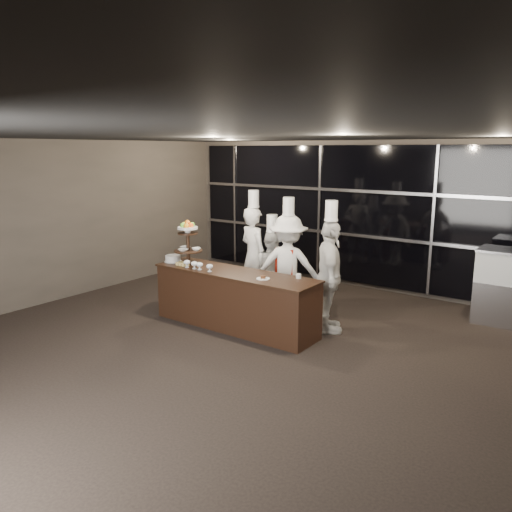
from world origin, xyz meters
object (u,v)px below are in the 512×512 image
Objects in this scene: display_stand at (188,239)px; layer_cake at (173,259)px; buffet_counter at (235,299)px; chef_b at (272,269)px; chef_a at (254,255)px; chef_d at (329,276)px; chef_c at (288,266)px.

layer_cake is (-0.32, -0.05, -0.37)m from display_stand.
chef_b is at bearing 94.50° from buffet_counter.
chef_d is (1.79, -0.46, -0.03)m from chef_a.
chef_d reaches higher than layer_cake.
display_stand is 0.36× the size of chef_c.
chef_c is (0.38, 0.96, 0.42)m from buffet_counter.
chef_a is (0.83, 1.23, -0.04)m from layer_cake.
chef_c is at bearing 68.21° from buffet_counter.
chef_d is at bearing -18.15° from chef_b.
chef_a is 1.24× the size of chef_b.
chef_d reaches higher than buffet_counter.
display_stand is 1.61m from chef_b.
chef_a is at bearing 165.73° from chef_d.
chef_d is (0.91, -0.24, 0.02)m from chef_c.
layer_cake is 0.14× the size of chef_a.
chef_d is at bearing -14.27° from chef_a.
buffet_counter is at bearing -111.79° from chef_c.
layer_cake is 1.48m from chef_a.
layer_cake is at bearing -123.87° from chef_a.
chef_c is (1.38, 0.96, -0.45)m from display_stand.
chef_a is at bearing 66.85° from display_stand.
chef_d is at bearing 16.45° from layer_cake.
display_stand is 2.48× the size of layer_cake.
layer_cake is 1.76m from chef_b.
buffet_counter is at bearing -85.50° from chef_b.
chef_a reaches higher than layer_cake.
chef_c reaches higher than layer_cake.
display_stand is at bearing 8.83° from layer_cake.
buffet_counter is 1.55m from chef_d.
layer_cake is at bearing -163.55° from chef_d.
chef_a is 0.45m from chef_b.
buffet_counter is 1.36m from chef_a.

